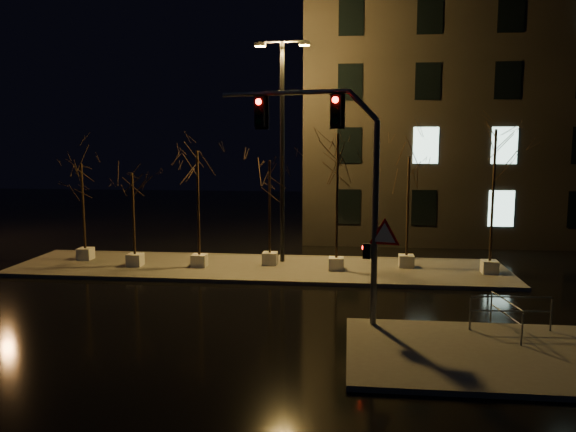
# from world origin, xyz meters

# --- Properties ---
(ground) EXTENTS (90.00, 90.00, 0.00)m
(ground) POSITION_xyz_m (0.00, 0.00, 0.00)
(ground) COLOR black
(ground) RESTS_ON ground
(median) EXTENTS (22.00, 5.00, 0.15)m
(median) POSITION_xyz_m (0.00, 6.00, 0.07)
(median) COLOR #4F4D47
(median) RESTS_ON ground
(sidewalk_corner) EXTENTS (7.00, 5.00, 0.15)m
(sidewalk_corner) POSITION_xyz_m (7.50, -3.50, 0.07)
(sidewalk_corner) COLOR #4F4D47
(sidewalk_corner) RESTS_ON ground
(building) EXTENTS (25.00, 12.00, 15.00)m
(building) POSITION_xyz_m (14.00, 18.00, 7.50)
(building) COLOR black
(building) RESTS_ON ground
(tree_0) EXTENTS (1.80, 1.80, 4.67)m
(tree_0) POSITION_xyz_m (-8.39, 6.59, 3.70)
(tree_0) COLOR silver
(tree_0) RESTS_ON median
(tree_1) EXTENTS (1.80, 1.80, 4.30)m
(tree_1) POSITION_xyz_m (-5.52, 5.50, 3.42)
(tree_1) COLOR silver
(tree_1) RESTS_ON median
(tree_2) EXTENTS (1.80, 1.80, 5.30)m
(tree_2) POSITION_xyz_m (-2.61, 5.69, 4.17)
(tree_2) COLOR silver
(tree_2) RESTS_ON median
(tree_3) EXTENTS (1.80, 1.80, 4.84)m
(tree_3) POSITION_xyz_m (0.47, 6.48, 3.83)
(tree_3) COLOR silver
(tree_3) RESTS_ON median
(tree_4) EXTENTS (1.80, 1.80, 6.06)m
(tree_4) POSITION_xyz_m (3.51, 5.70, 4.75)
(tree_4) COLOR silver
(tree_4) RESTS_ON median
(tree_5) EXTENTS (1.80, 1.80, 5.04)m
(tree_5) POSITION_xyz_m (6.60, 6.57, 3.97)
(tree_5) COLOR silver
(tree_5) RESTS_ON median
(tree_6) EXTENTS (1.80, 1.80, 6.23)m
(tree_6) POSITION_xyz_m (10.00, 5.77, 4.88)
(tree_6) COLOR silver
(tree_6) RESTS_ON median
(traffic_signal_mast) EXTENTS (5.68, 1.54, 7.14)m
(traffic_signal_mast) POSITION_xyz_m (3.67, -1.22, 4.84)
(traffic_signal_mast) COLOR #5A5D61
(traffic_signal_mast) RESTS_ON sidewalk_corner
(streetlight_main) EXTENTS (2.50, 0.33, 10.02)m
(streetlight_main) POSITION_xyz_m (0.96, 7.16, 5.93)
(streetlight_main) COLOR black
(streetlight_main) RESTS_ON median
(guard_rail_a) EXTENTS (2.41, 0.20, 1.04)m
(guard_rail_a) POSITION_xyz_m (8.82, -1.65, 0.83)
(guard_rail_a) COLOR #5A5D61
(guard_rail_a) RESTS_ON sidewalk_corner
(guard_rail_b) EXTENTS (0.38, 2.07, 0.99)m
(guard_rail_b) POSITION_xyz_m (8.62, -1.89, 0.79)
(guard_rail_b) COLOR #5A5D61
(guard_rail_b) RESTS_ON sidewalk_corner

